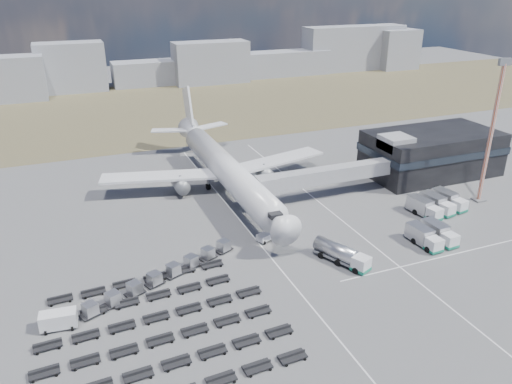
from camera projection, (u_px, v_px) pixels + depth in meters
name	position (u px, v px, depth m)	size (l,w,h in m)	color
ground	(288.00, 262.00, 80.94)	(420.00, 420.00, 0.00)	#565659
grass_strip	(154.00, 109.00, 174.67)	(420.00, 90.00, 0.01)	brown
lane_markings	(331.00, 243.00, 86.83)	(47.12, 110.00, 0.01)	silver
terminal	(431.00, 152.00, 115.58)	(30.40, 16.40, 11.00)	black
jet_bridge	(316.00, 177.00, 101.76)	(30.30, 3.80, 7.05)	#939399
airliner	(224.00, 167.00, 106.43)	(51.59, 64.53, 17.62)	silver
skyline	(137.00, 65.00, 206.12)	(289.29, 23.12, 24.55)	gray
fuel_tanker	(342.00, 254.00, 80.17)	(6.29, 9.99, 3.18)	silver
pushback_tug	(266.00, 237.00, 87.27)	(3.09, 1.74, 1.41)	silver
utility_van	(59.00, 320.00, 65.29)	(4.66, 2.11, 2.46)	silver
catering_truck	(255.00, 187.00, 106.69)	(4.04, 6.05, 2.57)	silver
service_trucks_near	(432.00, 235.00, 86.19)	(6.38, 7.49, 2.88)	silver
service_trucks_far	(437.00, 204.00, 97.94)	(10.72, 8.75, 2.95)	silver
uld_row	(164.00, 274.00, 75.66)	(25.65, 12.57, 1.84)	black
baggage_dollies	(156.00, 330.00, 64.76)	(32.87, 27.27, 0.83)	black
floodlight_mast	(491.00, 133.00, 97.68)	(2.71, 2.23, 28.82)	#CC4920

